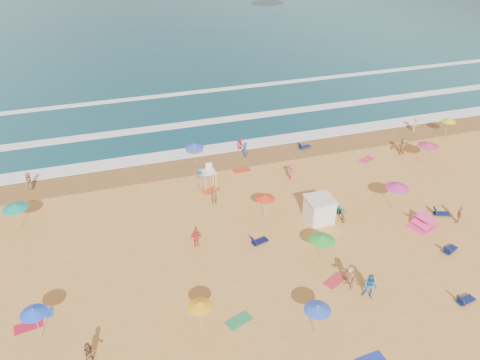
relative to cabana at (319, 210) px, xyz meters
name	(u,v)px	position (x,y,z in m)	size (l,w,h in m)	color
ground	(259,234)	(-5.35, -0.32, -1.00)	(220.00, 220.00, 0.00)	gold
ocean	(135,15)	(-5.35, 83.68, -1.00)	(220.00, 140.00, 0.18)	#0C4756
wet_sand	(217,161)	(-5.35, 12.18, -0.99)	(220.00, 220.00, 0.00)	olive
surf_foam	(198,126)	(-5.35, 21.00, -0.90)	(200.00, 18.70, 0.05)	white
cabana	(319,210)	(0.00, 0.00, 0.00)	(2.00, 2.00, 2.00)	white
cabana_roof	(320,199)	(0.00, 0.00, 1.06)	(2.20, 2.20, 0.12)	silver
bicycle	(341,213)	(1.90, -0.30, -0.54)	(0.61, 1.75, 0.92)	black
lifeguard_stand	(209,177)	(-7.30, 7.80, 0.05)	(1.20, 1.20, 2.10)	white
beach_umbrellas	(301,202)	(-1.68, 0.10, 1.10)	(57.11, 28.57, 0.77)	blue
loungers	(339,251)	(-0.35, -4.31, -0.83)	(49.93, 26.08, 0.34)	#0F144B
towels	(281,244)	(-4.08, -1.95, -0.98)	(41.19, 24.13, 0.03)	#BE1739
popup_tents	(468,176)	(15.89, 1.30, -0.40)	(18.80, 11.40, 1.20)	#F93790
beachgoers	(274,198)	(-2.82, 2.97, -0.15)	(47.74, 23.62, 2.14)	brown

